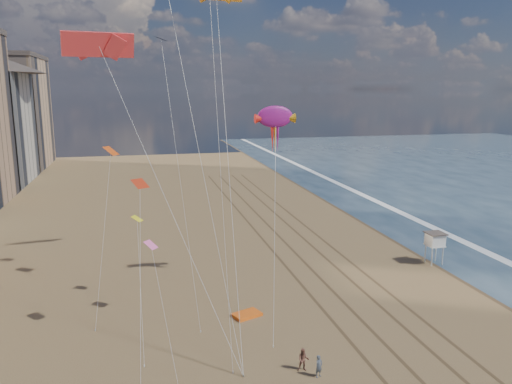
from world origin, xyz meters
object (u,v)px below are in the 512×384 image
at_px(grounded_kite, 247,315).
at_px(show_kite, 275,117).
at_px(kite_flyer_a, 319,366).
at_px(kite_flyer_b, 303,360).
at_px(lifeguard_stand, 435,240).

bearing_deg(grounded_kite, show_kite, 36.08).
xyz_separation_m(grounded_kite, kite_flyer_a, (2.71, -10.00, 0.64)).
bearing_deg(kite_flyer_b, show_kite, 99.13).
height_order(lifeguard_stand, kite_flyer_a, lifeguard_stand).
xyz_separation_m(show_kite, kite_flyer_a, (-1.47, -16.52, -15.53)).
bearing_deg(grounded_kite, lifeguard_stand, -2.15).
height_order(grounded_kite, kite_flyer_a, kite_flyer_a).
xyz_separation_m(show_kite, kite_flyer_b, (-2.23, -15.56, -15.49)).
relative_size(lifeguard_stand, kite_flyer_b, 2.19).
height_order(grounded_kite, kite_flyer_b, kite_flyer_b).
xyz_separation_m(lifeguard_stand, kite_flyer_a, (-20.10, -17.91, -1.94)).
xyz_separation_m(lifeguard_stand, grounded_kite, (-22.80, -7.90, -2.58)).
bearing_deg(kite_flyer_b, grounded_kite, 119.46).
xyz_separation_m(lifeguard_stand, show_kite, (-18.63, -1.38, 13.59)).
height_order(lifeguard_stand, show_kite, show_kite).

